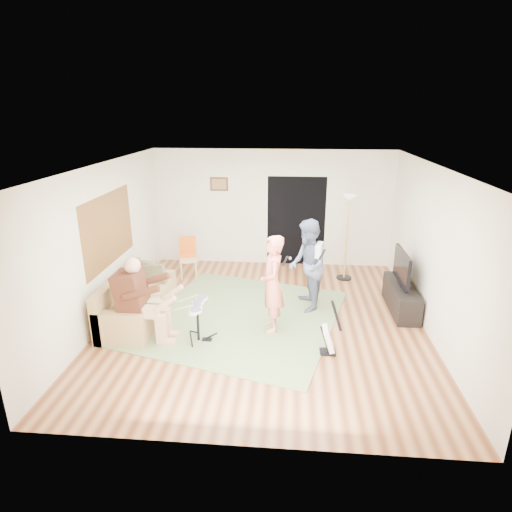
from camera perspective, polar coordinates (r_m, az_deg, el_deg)
The scene contains 19 objects.
floor at distance 7.66m, azimuth 1.03°, elevation -8.56°, with size 6.00×6.00×0.00m, color brown.
walls at distance 7.13m, azimuth 1.10°, elevation 1.09°, with size 5.50×6.00×2.70m, color silver, non-canonical shape.
ceiling at distance 6.84m, azimuth 1.17°, elevation 11.91°, with size 6.00×6.00×0.00m, color white.
window_blinds at distance 7.92m, azimuth -19.04°, elevation 3.37°, with size 2.05×2.05×0.00m, color brown.
doorway at distance 10.08m, azimuth 5.37°, elevation 4.61°, with size 2.10×2.10×0.00m, color black.
picture_frame at distance 10.04m, azimuth -4.94°, elevation 9.53°, with size 0.42×0.03×0.32m, color #3F2314.
area_rug at distance 7.76m, azimuth -1.98°, elevation -8.11°, with size 3.23×3.44×0.02m, color #5F7647.
sofa at distance 7.89m, azimuth -15.96°, elevation -6.30°, with size 0.82×2.00×0.81m.
drummer at distance 7.09m, azimuth -14.74°, elevation -6.74°, with size 0.90×0.51×1.39m.
drum_kit at distance 6.96m, azimuth -7.74°, elevation -8.98°, with size 0.37×0.66×0.68m.
singer at distance 7.03m, azimuth 2.19°, elevation -3.77°, with size 0.60×0.39×1.65m, color #F17C69.
microphone at distance 6.88m, azimuth 3.89°, elevation -0.69°, with size 0.06×0.06×0.24m, color black, non-canonical shape.
guitarist at distance 7.82m, azimuth 6.87°, elevation -1.28°, with size 0.83×0.64×1.70m, color slate.
guitar_held at distance 7.73m, azimuth 8.44°, elevation 0.81°, with size 0.12×0.60×0.26m, color white, non-canonical shape.
guitar_spare at distance 6.69m, azimuth 9.70°, elevation -10.78°, with size 0.32×0.29×0.88m.
torchiere_lamp at distance 9.26m, azimuth 12.15°, elevation 4.41°, with size 0.33×0.33×1.86m.
dining_chair at distance 9.59m, azimuth -8.94°, elevation -0.91°, with size 0.45×0.47×0.88m.
tv_cabinet at distance 8.37m, azimuth 18.78°, elevation -5.26°, with size 0.40×1.40×0.50m, color black.
television at distance 8.14m, azimuth 18.88°, elevation -1.40°, with size 0.06×1.00×0.59m, color black.
Camera 1 is at (0.44, -6.77, 3.55)m, focal length 30.00 mm.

